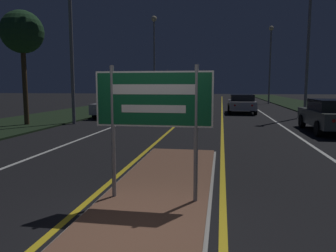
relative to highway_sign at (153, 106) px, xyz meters
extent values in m
plane|color=black|center=(0.00, -1.40, -1.71)|extent=(160.00, 160.00, 0.00)
cube|color=#999993|center=(0.00, 0.00, -1.68)|extent=(1.98, 9.01, 0.05)
cube|color=brown|center=(0.00, 0.00, -1.66)|extent=(1.86, 8.89, 0.10)
cube|color=black|center=(-9.50, 18.60, -1.67)|extent=(5.00, 100.00, 0.08)
cube|color=gold|center=(-1.18, 23.60, -1.70)|extent=(0.12, 70.00, 0.01)
cube|color=gold|center=(1.18, 23.60, -1.70)|extent=(0.12, 70.00, 0.01)
cube|color=silver|center=(-4.20, 23.60, -1.70)|extent=(0.12, 70.00, 0.01)
cube|color=silver|center=(4.20, 23.60, -1.70)|extent=(0.12, 70.00, 0.01)
cube|color=silver|center=(-7.20, 23.60, -1.70)|extent=(0.10, 70.00, 0.01)
cube|color=silver|center=(7.20, 23.60, -1.70)|extent=(0.10, 70.00, 0.01)
cylinder|color=gray|center=(-0.71, 0.00, -0.47)|extent=(0.07, 0.07, 2.28)
cylinder|color=gray|center=(0.71, 0.00, -0.47)|extent=(0.07, 0.07, 2.28)
cube|color=#0F512D|center=(0.00, 0.00, 0.11)|extent=(1.99, 0.04, 0.92)
cube|color=white|center=(0.00, -0.02, 0.11)|extent=(1.99, 0.00, 0.92)
cube|color=#0F512D|center=(0.00, -0.02, 0.11)|extent=(1.93, 0.01, 0.87)
cube|color=white|center=(0.00, -0.02, 0.27)|extent=(1.39, 0.01, 0.17)
cube|color=white|center=(0.00, -0.02, -0.05)|extent=(1.09, 0.01, 0.13)
cylinder|color=gray|center=(-6.67, 11.04, 2.84)|extent=(0.18, 0.18, 9.10)
cylinder|color=gray|center=(-6.52, 31.67, 2.95)|extent=(0.18, 0.18, 9.30)
sphere|color=beige|center=(-6.52, 31.67, 7.78)|extent=(0.62, 0.62, 0.62)
cylinder|color=gray|center=(6.51, 17.15, 3.47)|extent=(0.18, 0.18, 10.35)
cylinder|color=gray|center=(6.48, 33.75, 2.44)|extent=(0.18, 0.18, 8.29)
sphere|color=beige|center=(6.48, 33.75, 6.74)|extent=(0.52, 0.52, 0.52)
cube|color=#4C514C|center=(5.84, 9.92, -1.06)|extent=(1.74, 4.45, 0.64)
cube|color=black|center=(5.84, 9.65, -0.50)|extent=(1.53, 2.31, 0.48)
sphere|color=red|center=(5.30, 7.72, -0.98)|extent=(0.14, 0.14, 0.14)
cylinder|color=black|center=(5.01, 11.30, -1.38)|extent=(0.22, 0.64, 0.64)
cylinder|color=black|center=(5.01, 8.54, -1.38)|extent=(0.22, 0.64, 0.64)
cube|color=#B7B7BC|center=(2.60, 19.63, -1.07)|extent=(1.86, 4.25, 0.60)
cube|color=black|center=(2.60, 19.38, -0.54)|extent=(1.63, 2.21, 0.47)
sphere|color=red|center=(2.03, 17.53, -1.00)|extent=(0.14, 0.14, 0.14)
sphere|color=red|center=(3.18, 17.53, -1.00)|extent=(0.14, 0.14, 0.14)
cylinder|color=black|center=(1.72, 20.95, -1.37)|extent=(0.22, 0.66, 0.66)
cylinder|color=black|center=(3.49, 20.95, -1.37)|extent=(0.22, 0.66, 0.66)
cylinder|color=black|center=(1.72, 18.32, -1.37)|extent=(0.22, 0.66, 0.66)
cylinder|color=black|center=(3.49, 18.32, -1.37)|extent=(0.22, 0.66, 0.66)
cube|color=#B7B7BC|center=(-5.72, 15.33, -1.08)|extent=(1.85, 4.66, 0.63)
cube|color=black|center=(-5.72, 15.61, -0.51)|extent=(1.63, 2.43, 0.51)
sphere|color=white|center=(-6.30, 13.02, -1.00)|extent=(0.14, 0.14, 0.14)
sphere|color=white|center=(-5.15, 13.02, -1.00)|extent=(0.14, 0.14, 0.14)
cylinder|color=black|center=(-6.61, 13.88, -1.40)|extent=(0.22, 0.62, 0.62)
cylinder|color=black|center=(-4.84, 13.88, -1.40)|extent=(0.22, 0.62, 0.62)
cylinder|color=black|center=(-6.61, 16.77, -1.40)|extent=(0.22, 0.62, 0.62)
cylinder|color=black|center=(-4.84, 16.77, -1.40)|extent=(0.22, 0.62, 0.62)
cylinder|color=#4C3823|center=(-8.66, 9.83, 0.44)|extent=(0.24, 0.24, 4.13)
sphere|color=#1E4223|center=(-8.66, 9.83, 2.97)|extent=(2.09, 2.09, 2.09)
camera|label=1|loc=(1.12, -5.35, 0.33)|focal=35.00mm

